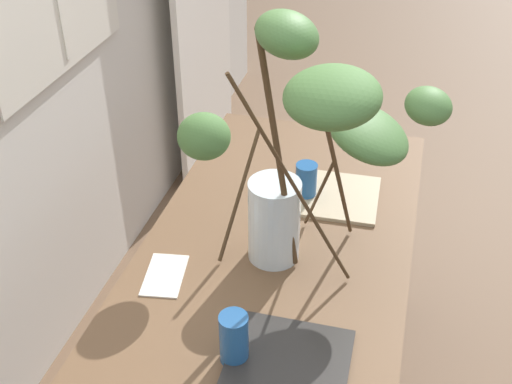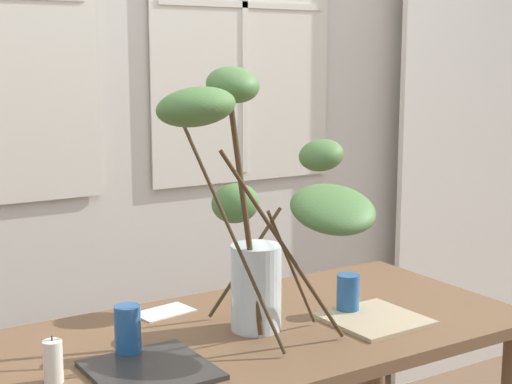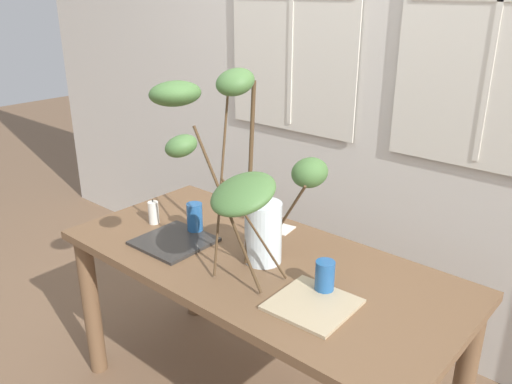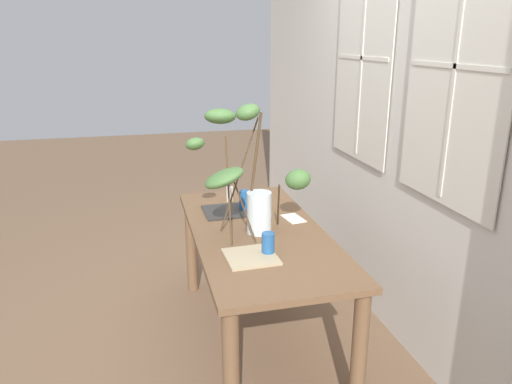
{
  "view_description": "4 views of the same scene",
  "coord_description": "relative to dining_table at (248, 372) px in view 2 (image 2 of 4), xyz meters",
  "views": [
    {
      "loc": [
        -1.29,
        -0.3,
        1.88
      ],
      "look_at": [
        0.01,
        0.05,
        0.94
      ],
      "focal_mm": 45.03,
      "sensor_mm": 36.0,
      "label": 1
    },
    {
      "loc": [
        -1.05,
        -1.72,
        1.47
      ],
      "look_at": [
        0.06,
        0.05,
        1.1
      ],
      "focal_mm": 54.14,
      "sensor_mm": 36.0,
      "label": 2
    },
    {
      "loc": [
        1.16,
        -1.34,
        1.7
      ],
      "look_at": [
        0.03,
        -0.04,
        1.02
      ],
      "focal_mm": 36.61,
      "sensor_mm": 36.0,
      "label": 3
    },
    {
      "loc": [
        2.53,
        -0.65,
        1.79
      ],
      "look_at": [
        0.03,
        -0.02,
        0.97
      ],
      "focal_mm": 34.27,
      "sensor_mm": 36.0,
      "label": 4
    }
  ],
  "objects": [
    {
      "name": "pillar_candle",
      "position": [
        -0.56,
        -0.05,
        0.17
      ],
      "size": [
        0.05,
        0.05,
        0.11
      ],
      "color": "silver",
      "rests_on": "dining_table"
    },
    {
      "name": "back_wall_with_windows",
      "position": [
        0.0,
        0.9,
        0.94
      ],
      "size": [
        5.49,
        0.14,
        3.09
      ],
      "color": "beige",
      "rests_on": "ground"
    },
    {
      "name": "napkin_folded",
      "position": [
        -0.13,
        0.26,
        0.12
      ],
      "size": [
        0.18,
        0.13,
        0.0
      ],
      "primitive_type": "cube",
      "rotation": [
        0.0,
        0.0,
        0.16
      ],
      "color": "silver",
      "rests_on": "dining_table"
    },
    {
      "name": "dining_table",
      "position": [
        0.0,
        0.0,
        0.0
      ],
      "size": [
        1.59,
        0.74,
        0.73
      ],
      "color": "brown",
      "rests_on": "ground"
    },
    {
      "name": "curtain_sheer_side",
      "position": [
        1.59,
        0.74,
        0.6
      ],
      "size": [
        0.75,
        0.03,
        2.41
      ],
      "primitive_type": "cube",
      "color": "silver",
      "rests_on": "ground"
    },
    {
      "name": "vase_with_branches",
      "position": [
        -0.0,
        -0.06,
        0.47
      ],
      "size": [
        0.63,
        0.7,
        0.74
      ],
      "color": "silver",
      "rests_on": "dining_table"
    },
    {
      "name": "drinking_glass_blue_left",
      "position": [
        -0.35,
        -0.0,
        0.19
      ],
      "size": [
        0.07,
        0.07,
        0.13
      ],
      "primitive_type": "cylinder",
      "color": "#235693",
      "rests_on": "dining_table"
    },
    {
      "name": "drinking_glass_blue_right",
      "position": [
        0.33,
        -0.03,
        0.18
      ],
      "size": [
        0.07,
        0.07,
        0.12
      ],
      "primitive_type": "cylinder",
      "color": "#235693",
      "rests_on": "dining_table"
    },
    {
      "name": "plate_square_right",
      "position": [
        0.35,
        -0.12,
        0.13
      ],
      "size": [
        0.26,
        0.26,
        0.01
      ],
      "primitive_type": "cube",
      "rotation": [
        0.0,
        0.0,
        0.04
      ],
      "color": "tan",
      "rests_on": "dining_table"
    },
    {
      "name": "plate_square_left",
      "position": [
        -0.35,
        -0.12,
        0.13
      ],
      "size": [
        0.28,
        0.28,
        0.01
      ],
      "primitive_type": "cube",
      "rotation": [
        0.0,
        0.0,
        0.01
      ],
      "color": "#2D2B28",
      "rests_on": "dining_table"
    }
  ]
}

